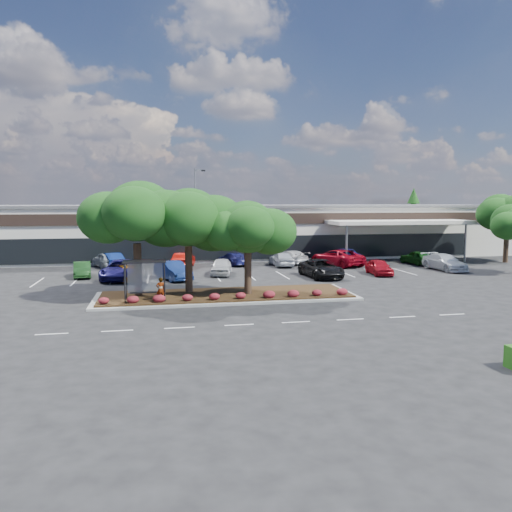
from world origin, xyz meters
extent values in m
plane|color=black|center=(0.00, 0.00, 0.00)|extent=(160.00, 160.00, 0.00)
cube|color=silver|center=(0.00, 34.00, 3.00)|extent=(80.00, 20.00, 6.00)
cube|color=#565659|center=(0.00, 34.00, 6.10)|extent=(80.40, 20.40, 0.30)
cube|color=black|center=(0.00, 23.95, 4.80)|extent=(80.00, 0.25, 1.20)
cube|color=black|center=(0.00, 23.95, 1.60)|extent=(60.00, 0.18, 2.60)
cube|color=#B80D1E|center=(-6.00, 23.88, 4.80)|extent=(6.00, 0.12, 1.00)
cube|color=silver|center=(20.00, 21.50, 4.40)|extent=(16.00, 5.00, 0.40)
cylinder|color=gray|center=(13.00, 19.50, 2.10)|extent=(0.24, 0.24, 4.20)
cylinder|color=gray|center=(27.00, 19.50, 2.10)|extent=(0.24, 0.24, 4.20)
cube|color=gray|center=(-2.00, 4.00, 0.07)|extent=(18.00, 6.00, 0.15)
cube|color=#3C2715|center=(-2.00, 4.00, 0.20)|extent=(17.20, 5.20, 0.12)
cube|color=silver|center=(-12.00, -4.00, 0.01)|extent=(1.60, 0.12, 0.01)
cube|color=silver|center=(-8.80, -4.00, 0.01)|extent=(1.60, 0.12, 0.01)
cube|color=silver|center=(-5.60, -4.00, 0.01)|extent=(1.60, 0.12, 0.01)
cube|color=silver|center=(-2.40, -4.00, 0.01)|extent=(1.60, 0.12, 0.01)
cube|color=silver|center=(0.80, -4.00, 0.01)|extent=(1.60, 0.12, 0.01)
cube|color=silver|center=(4.00, -4.00, 0.01)|extent=(1.60, 0.12, 0.01)
cube|color=silver|center=(7.20, -4.00, 0.01)|extent=(1.60, 0.12, 0.01)
cube|color=silver|center=(10.40, -4.00, 0.01)|extent=(1.60, 0.12, 0.01)
cube|color=silver|center=(-16.50, 13.50, 0.01)|extent=(0.12, 5.00, 0.01)
cube|color=silver|center=(-13.50, 13.50, 0.01)|extent=(0.12, 5.00, 0.01)
cube|color=silver|center=(-10.50, 13.50, 0.01)|extent=(0.12, 5.00, 0.01)
cube|color=silver|center=(-7.50, 13.50, 0.01)|extent=(0.12, 5.00, 0.01)
cube|color=silver|center=(-4.50, 13.50, 0.01)|extent=(0.12, 5.00, 0.01)
cube|color=silver|center=(-1.50, 13.50, 0.01)|extent=(0.12, 5.00, 0.01)
cube|color=silver|center=(1.50, 13.50, 0.01)|extent=(0.12, 5.00, 0.01)
cube|color=silver|center=(4.50, 13.50, 0.01)|extent=(0.12, 5.00, 0.01)
cube|color=silver|center=(7.50, 13.50, 0.01)|extent=(0.12, 5.00, 0.01)
cube|color=silver|center=(10.50, 13.50, 0.01)|extent=(0.12, 5.00, 0.01)
cube|color=silver|center=(13.50, 13.50, 0.01)|extent=(0.12, 5.00, 0.01)
cube|color=silver|center=(16.50, 13.50, 0.01)|extent=(0.12, 5.00, 0.01)
cylinder|color=black|center=(-8.75, 3.45, 1.51)|extent=(0.08, 0.08, 2.50)
cylinder|color=black|center=(-6.25, 3.45, 1.51)|extent=(0.08, 0.08, 2.50)
cylinder|color=black|center=(-8.75, 2.15, 1.51)|extent=(0.08, 0.08, 2.50)
cylinder|color=black|center=(-6.25, 2.15, 1.51)|extent=(0.08, 0.08, 2.50)
cube|color=black|center=(-7.50, 2.80, 2.80)|extent=(2.75, 1.55, 0.10)
cube|color=silver|center=(-7.50, 3.45, 1.63)|extent=(2.30, 0.03, 2.00)
cube|color=black|center=(-7.50, 3.05, 0.71)|extent=(2.00, 0.35, 0.06)
cone|color=#103510|center=(34.00, 44.00, 4.50)|extent=(3.96, 3.96, 9.00)
imported|color=#594C47|center=(-6.52, 2.15, 1.03)|extent=(0.62, 0.46, 1.54)
cube|color=gray|center=(-2.31, 26.97, 0.20)|extent=(0.50, 0.50, 0.40)
cylinder|color=gray|center=(-2.31, 26.97, 5.40)|extent=(0.14, 0.14, 9.99)
cube|color=gray|center=(-1.88, 27.10, 10.24)|extent=(0.93, 0.47, 0.14)
cube|color=black|center=(-1.40, 27.24, 10.17)|extent=(0.52, 0.42, 0.18)
imported|color=#1A411A|center=(-13.23, 15.81, 0.68)|extent=(1.99, 4.28, 1.36)
imported|color=navy|center=(-9.77, 13.86, 0.84)|extent=(3.59, 6.35, 1.67)
imported|color=brown|center=(-9.14, 12.95, 0.69)|extent=(2.75, 4.37, 1.39)
imported|color=navy|center=(-5.40, 12.67, 0.80)|extent=(3.38, 5.12, 1.59)
imported|color=silver|center=(-0.95, 14.77, 0.76)|extent=(2.64, 4.72, 1.52)
imported|color=black|center=(7.51, 11.51, 0.79)|extent=(2.97, 5.84, 1.58)
imported|color=#9E0C18|center=(13.25, 12.03, 0.71)|extent=(2.10, 4.32, 1.42)
imported|color=#B4BBC1|center=(20.88, 13.65, 0.78)|extent=(2.61, 5.54, 1.56)
imported|color=#A7AFB4|center=(-11.85, 22.46, 0.78)|extent=(3.52, 4.92, 1.55)
imported|color=navy|center=(-11.30, 22.41, 0.75)|extent=(3.05, 4.82, 1.50)
imported|color=#900A04|center=(-4.05, 20.77, 0.75)|extent=(2.69, 4.83, 1.51)
imported|color=navy|center=(1.14, 21.61, 0.67)|extent=(3.28, 4.96, 1.33)
imported|color=#AEB3BB|center=(5.95, 19.73, 0.77)|extent=(1.97, 4.58, 1.54)
imported|color=#BEBEBE|center=(7.33, 21.50, 0.73)|extent=(3.62, 5.43, 1.46)
imported|color=maroon|center=(11.73, 18.89, 0.86)|extent=(5.04, 6.78, 1.71)
imported|color=navy|center=(13.37, 20.71, 0.83)|extent=(3.87, 6.42, 1.67)
imported|color=#195217|center=(20.61, 18.43, 0.75)|extent=(2.28, 4.58, 1.50)
camera|label=1|loc=(-6.69, -30.15, 6.64)|focal=35.00mm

